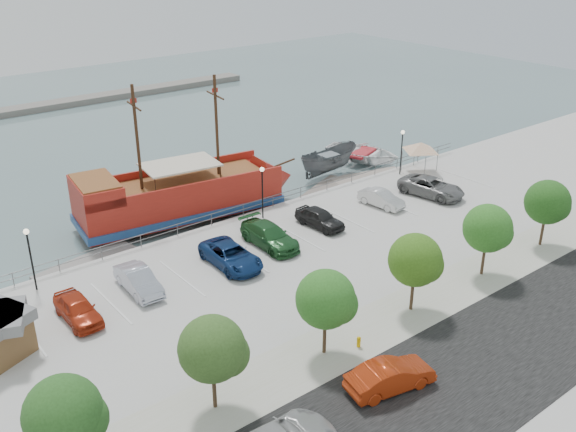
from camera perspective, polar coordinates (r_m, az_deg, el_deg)
ground at (r=47.18m, az=2.47°, el=-3.80°), size 160.00×160.00×0.00m
street at (r=37.88m, az=18.78°, el=-11.17°), size 100.00×8.00×0.04m
sidewalk at (r=40.68m, az=11.79°, el=-7.64°), size 100.00×4.00×0.05m
seawall_railing at (r=52.07m, az=-3.10°, el=0.85°), size 50.00×0.06×1.00m
far_shore at (r=96.61m, az=-14.82°, el=10.39°), size 40.00×3.00×0.80m
pirate_ship at (r=53.74m, az=-8.22°, el=1.98°), size 19.53×7.68×12.17m
patrol_boat at (r=62.49m, az=3.62°, el=4.68°), size 6.85×2.69×2.63m
speedboat at (r=66.78m, az=6.65°, el=5.40°), size 7.95×9.25×1.61m
dock_west at (r=48.11m, az=-17.46°, el=-4.11°), size 7.86×3.64×0.43m
dock_mid at (r=58.65m, az=3.14°, el=2.21°), size 7.71×4.86×0.43m
dock_east at (r=62.37m, az=7.13°, el=3.43°), size 7.80×3.71×0.43m
canopy_tent at (r=61.55m, az=11.76°, el=6.42°), size 4.73×4.73×3.30m
street_sedan at (r=33.28m, az=9.09°, el=-13.87°), size 4.89×2.54×1.53m
fire_hydrant at (r=36.13m, az=6.31°, el=-11.02°), size 0.24×0.24×0.68m
lamp_post_left at (r=43.05m, az=-22.01°, el=-2.69°), size 0.36×0.36×4.28m
lamp_post_mid at (r=50.18m, az=-2.30°, el=2.92°), size 0.36×0.36×4.28m
lamp_post_right at (r=60.43m, az=10.09°, el=6.29°), size 0.36×0.36×4.28m
tree_a at (r=28.32m, az=-18.99°, el=-16.39°), size 3.30×3.20×5.00m
tree_b at (r=30.49m, az=-6.46°, el=-11.76°), size 3.30×3.20×5.00m
tree_c at (r=33.98m, az=3.62°, el=-7.50°), size 3.30×3.20×5.00m
tree_d at (r=38.45m, az=11.45°, el=-3.96°), size 3.30×3.20×5.00m
tree_e at (r=43.58m, az=17.50°, el=-1.15°), size 3.30×3.20×5.00m
tree_f at (r=49.18m, az=22.21°, el=1.06°), size 3.30×3.20×5.00m
parked_car_a at (r=39.93m, az=-18.19°, el=-7.85°), size 1.77×4.38×1.49m
parked_car_b at (r=41.90m, az=-13.14°, el=-5.61°), size 1.74×4.60×1.50m
parked_car_c at (r=43.96m, az=-5.10°, el=-3.52°), size 2.64×5.48×1.50m
parked_car_d at (r=46.49m, az=-1.66°, el=-1.76°), size 2.29×5.48×1.58m
parked_car_e at (r=49.49m, az=2.84°, el=-0.17°), size 2.05×4.44×1.47m
parked_car_f at (r=53.73m, az=8.29°, el=1.55°), size 1.87×4.21×1.34m
parked_car_g at (r=56.61m, az=12.63°, el=2.54°), size 3.62×6.12×1.60m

